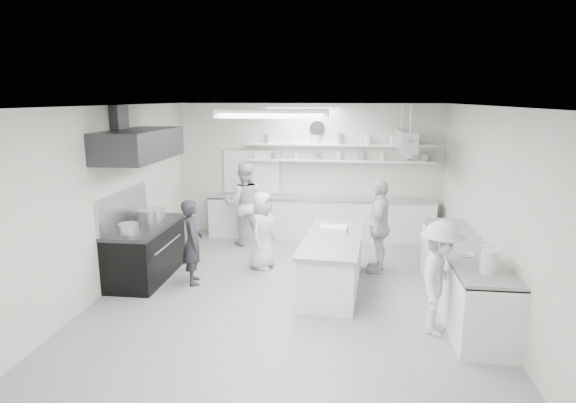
# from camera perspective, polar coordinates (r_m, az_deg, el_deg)

# --- Properties ---
(floor) EXTENTS (6.00, 7.00, 0.02)m
(floor) POSITION_cam_1_polar(r_m,az_deg,el_deg) (8.00, 0.24, -10.83)
(floor) COLOR gray
(floor) RESTS_ON ground
(ceiling) EXTENTS (6.00, 7.00, 0.02)m
(ceiling) POSITION_cam_1_polar(r_m,az_deg,el_deg) (7.36, 0.26, 11.36)
(ceiling) COLOR silver
(ceiling) RESTS_ON wall_back
(wall_back) EXTENTS (6.00, 0.04, 3.00)m
(wall_back) POSITION_cam_1_polar(r_m,az_deg,el_deg) (10.96, 2.40, 3.70)
(wall_back) COLOR silver
(wall_back) RESTS_ON floor
(wall_front) EXTENTS (6.00, 0.04, 3.00)m
(wall_front) POSITION_cam_1_polar(r_m,az_deg,el_deg) (4.23, -5.42, -10.38)
(wall_front) COLOR silver
(wall_front) RESTS_ON floor
(wall_left) EXTENTS (0.04, 7.00, 3.00)m
(wall_left) POSITION_cam_1_polar(r_m,az_deg,el_deg) (8.42, -20.47, 0.34)
(wall_left) COLOR silver
(wall_left) RESTS_ON floor
(wall_right) EXTENTS (0.04, 7.00, 3.00)m
(wall_right) POSITION_cam_1_polar(r_m,az_deg,el_deg) (7.78, 22.76, -0.76)
(wall_right) COLOR silver
(wall_right) RESTS_ON floor
(stove) EXTENTS (0.80, 1.80, 0.90)m
(stove) POSITION_cam_1_polar(r_m,az_deg,el_deg) (8.86, -16.47, -5.84)
(stove) COLOR black
(stove) RESTS_ON floor
(exhaust_hood) EXTENTS (0.85, 2.00, 0.50)m
(exhaust_hood) POSITION_cam_1_polar(r_m,az_deg,el_deg) (8.48, -17.25, 6.46)
(exhaust_hood) COLOR #2F2F33
(exhaust_hood) RESTS_ON wall_left
(back_counter) EXTENTS (5.00, 0.60, 0.92)m
(back_counter) POSITION_cam_1_polar(r_m,az_deg,el_deg) (10.85, 3.80, -2.00)
(back_counter) COLOR white
(back_counter) RESTS_ON floor
(shelf_lower) EXTENTS (4.20, 0.26, 0.04)m
(shelf_lower) POSITION_cam_1_polar(r_m,az_deg,el_deg) (10.77, 6.09, 4.83)
(shelf_lower) COLOR white
(shelf_lower) RESTS_ON wall_back
(shelf_upper) EXTENTS (4.20, 0.26, 0.04)m
(shelf_upper) POSITION_cam_1_polar(r_m,az_deg,el_deg) (10.73, 6.13, 6.69)
(shelf_upper) COLOR white
(shelf_upper) RESTS_ON wall_back
(pass_through_window) EXTENTS (1.30, 0.04, 1.00)m
(pass_through_window) POSITION_cam_1_polar(r_m,az_deg,el_deg) (11.13, -4.31, 3.55)
(pass_through_window) COLOR black
(pass_through_window) RESTS_ON wall_back
(wall_clock) EXTENTS (0.32, 0.05, 0.32)m
(wall_clock) POSITION_cam_1_polar(r_m,az_deg,el_deg) (10.81, 3.50, 8.64)
(wall_clock) COLOR silver
(wall_clock) RESTS_ON wall_back
(right_counter) EXTENTS (0.74, 3.30, 0.94)m
(right_counter) POSITION_cam_1_polar(r_m,az_deg,el_deg) (7.79, 20.02, -8.44)
(right_counter) COLOR white
(right_counter) RESTS_ON floor
(pot_rack) EXTENTS (0.30, 1.60, 0.40)m
(pot_rack) POSITION_cam_1_polar(r_m,az_deg,el_deg) (9.81, 13.73, 7.07)
(pot_rack) COLOR #B7B8BB
(pot_rack) RESTS_ON ceiling
(light_fixture_front) EXTENTS (1.30, 0.25, 0.10)m
(light_fixture_front) POSITION_cam_1_polar(r_m,az_deg,el_deg) (5.58, -1.94, 10.36)
(light_fixture_front) COLOR white
(light_fixture_front) RESTS_ON ceiling
(light_fixture_rear) EXTENTS (1.30, 0.25, 0.10)m
(light_fixture_rear) POSITION_cam_1_polar(r_m,az_deg,el_deg) (9.15, 1.61, 11.08)
(light_fixture_rear) COLOR white
(light_fixture_rear) RESTS_ON ceiling
(prep_island) EXTENTS (1.01, 2.31, 0.83)m
(prep_island) POSITION_cam_1_polar(r_m,az_deg,el_deg) (8.08, 5.31, -7.38)
(prep_island) COLOR white
(prep_island) RESTS_ON floor
(stove_pot) EXTENTS (0.43, 0.43, 0.27)m
(stove_pot) POSITION_cam_1_polar(r_m,az_deg,el_deg) (8.91, -16.11, -1.76)
(stove_pot) COLOR #B7B8BB
(stove_pot) RESTS_ON stove
(cook_stove) EXTENTS (0.51, 0.62, 1.46)m
(cook_stove) POSITION_cam_1_polar(r_m,az_deg,el_deg) (8.31, -11.27, -4.73)
(cook_stove) COLOR #29282F
(cook_stove) RESTS_ON floor
(cook_back) EXTENTS (0.97, 0.81, 1.78)m
(cook_back) POSITION_cam_1_polar(r_m,az_deg,el_deg) (10.34, -5.18, -0.29)
(cook_back) COLOR silver
(cook_back) RESTS_ON floor
(cook_island_left) EXTENTS (0.64, 0.80, 1.44)m
(cook_island_left) POSITION_cam_1_polar(r_m,az_deg,el_deg) (8.91, -3.04, -3.42)
(cook_island_left) COLOR silver
(cook_island_left) RESTS_ON floor
(cook_island_right) EXTENTS (0.60, 1.06, 1.71)m
(cook_island_right) POSITION_cam_1_polar(r_m,az_deg,el_deg) (8.83, 10.75, -2.86)
(cook_island_right) COLOR silver
(cook_island_right) RESTS_ON floor
(cook_right) EXTENTS (0.91, 1.15, 1.56)m
(cook_right) POSITION_cam_1_polar(r_m,az_deg,el_deg) (6.76, 17.56, -8.63)
(cook_right) COLOR silver
(cook_right) RESTS_ON floor
(bowl_island_a) EXTENTS (0.25, 0.25, 0.06)m
(bowl_island_a) POSITION_cam_1_polar(r_m,az_deg,el_deg) (8.48, 5.94, -3.31)
(bowl_island_a) COLOR #B7B8BB
(bowl_island_a) RESTS_ON prep_island
(bowl_island_b) EXTENTS (0.19, 0.19, 0.06)m
(bowl_island_b) POSITION_cam_1_polar(r_m,az_deg,el_deg) (7.34, 4.25, -5.75)
(bowl_island_b) COLOR white
(bowl_island_b) RESTS_ON prep_island
(bowl_right) EXTENTS (0.23, 0.23, 0.05)m
(bowl_right) POSITION_cam_1_polar(r_m,az_deg,el_deg) (7.15, 20.30, -6.09)
(bowl_right) COLOR white
(bowl_right) RESTS_ON right_counter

